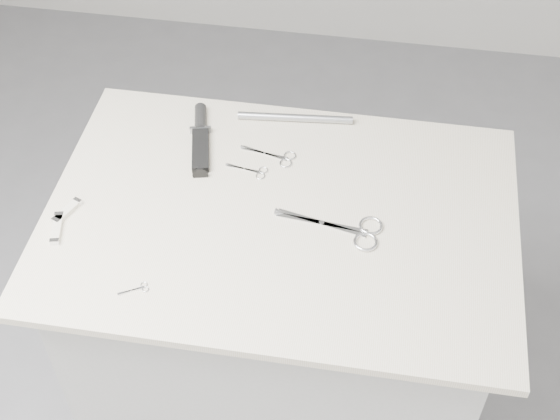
% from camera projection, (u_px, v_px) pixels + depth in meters
% --- Properties ---
extents(plinth, '(0.90, 0.60, 0.90)m').
position_uv_depth(plinth, '(280.00, 337.00, 2.00)').
color(plinth, '#B0B0AE').
rests_on(plinth, ground).
extents(display_board, '(1.00, 0.70, 0.02)m').
position_uv_depth(display_board, '(281.00, 217.00, 1.66)').
color(display_board, beige).
rests_on(display_board, plinth).
extents(large_shears, '(0.23, 0.10, 0.01)m').
position_uv_depth(large_shears, '(351.00, 230.00, 1.62)').
color(large_shears, silver).
rests_on(large_shears, display_board).
extents(embroidery_scissors_a, '(0.13, 0.06, 0.00)m').
position_uv_depth(embroidery_scissors_a, '(278.00, 157.00, 1.77)').
color(embroidery_scissors_a, silver).
rests_on(embroidery_scissors_a, display_board).
extents(embroidery_scissors_b, '(0.10, 0.04, 0.00)m').
position_uv_depth(embroidery_scissors_b, '(253.00, 171.00, 1.74)').
color(embroidery_scissors_b, silver).
rests_on(embroidery_scissors_b, display_board).
extents(tiny_scissors, '(0.06, 0.04, 0.00)m').
position_uv_depth(tiny_scissors, '(138.00, 289.00, 1.52)').
color(tiny_scissors, silver).
rests_on(tiny_scissors, display_board).
extents(sheathed_knife, '(0.08, 0.22, 0.03)m').
position_uv_depth(sheathed_knife, '(200.00, 135.00, 1.81)').
color(sheathed_knife, black).
rests_on(sheathed_knife, display_board).
extents(pocket_knife_a, '(0.04, 0.09, 0.01)m').
position_uv_depth(pocket_knife_a, '(57.00, 228.00, 1.62)').
color(pocket_knife_a, silver).
rests_on(pocket_knife_a, display_board).
extents(pocket_knife_b, '(0.05, 0.08, 0.01)m').
position_uv_depth(pocket_knife_b, '(67.00, 211.00, 1.65)').
color(pocket_knife_b, silver).
rests_on(pocket_knife_b, display_board).
extents(metal_rail, '(0.27, 0.04, 0.02)m').
position_uv_depth(metal_rail, '(295.00, 118.00, 1.85)').
color(metal_rail, '#999CA1').
rests_on(metal_rail, display_board).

